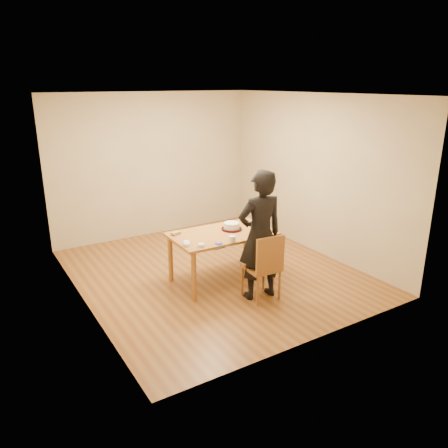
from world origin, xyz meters
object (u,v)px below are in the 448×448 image
dining_chair (261,267)px  person (260,236)px  cake_plate (232,229)px  cake (232,226)px  dining_table (222,234)px

dining_chair → person: (-0.00, 0.04, 0.45)m
cake_plate → cake: 0.05m
cake_plate → person: 0.79m
dining_table → cake: bearing=15.5°
dining_chair → person: 0.45m
dining_table → person: 0.76m
dining_table → cake_plate: bearing=15.5°
cake → dining_chair: bearing=-93.3°
dining_chair → cake: 0.90m
dining_table → person: bearing=-77.2°
dining_table → cake: 0.22m
dining_table → cake_plate: cake_plate is taller
cake → person: (-0.05, -0.78, 0.09)m
person → dining_table: bearing=-72.7°
dining_chair → person: bearing=94.8°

